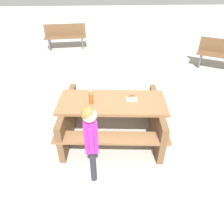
% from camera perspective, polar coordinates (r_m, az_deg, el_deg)
% --- Properties ---
extents(ground_plane, '(30.00, 30.00, 0.00)m').
position_cam_1_polar(ground_plane, '(3.93, 0.00, -6.24)').
color(ground_plane, '#B7B2A8').
rests_on(ground_plane, ground).
extents(picnic_table, '(1.90, 1.53, 0.75)m').
position_cam_1_polar(picnic_table, '(3.65, 0.00, -1.03)').
color(picnic_table, brown).
rests_on(picnic_table, ground).
extents(soda_bottle, '(0.07, 0.07, 0.24)m').
position_cam_1_polar(soda_bottle, '(3.38, -5.77, 3.99)').
color(soda_bottle, brown).
rests_on(soda_bottle, picnic_table).
extents(hotdog_tray, '(0.18, 0.11, 0.08)m').
position_cam_1_polar(hotdog_tray, '(3.52, 5.40, 3.82)').
color(hotdog_tray, white).
rests_on(hotdog_tray, picnic_table).
extents(child_in_coat, '(0.20, 0.31, 1.25)m').
position_cam_1_polar(child_in_coat, '(2.73, -5.83, -6.62)').
color(child_in_coat, '#262633').
rests_on(child_in_coat, ground).
extents(park_bench_near, '(1.50, 1.09, 0.85)m').
position_cam_1_polar(park_bench_near, '(7.15, 28.40, 13.70)').
color(park_bench_near, brown).
rests_on(park_bench_near, ground).
extents(park_bench_mid, '(1.53, 0.54, 0.85)m').
position_cam_1_polar(park_bench_mid, '(8.36, -12.62, 19.66)').
color(park_bench_mid, brown).
rests_on(park_bench_mid, ground).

